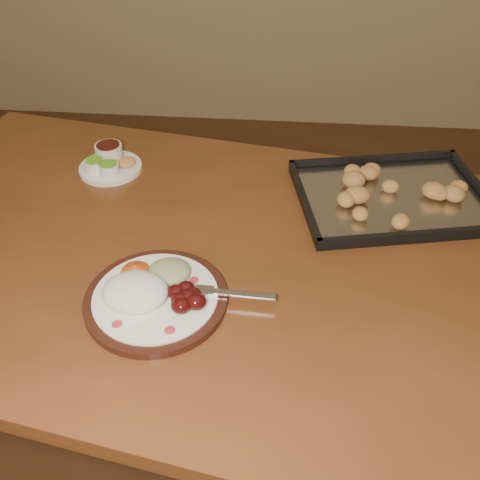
{
  "coord_description": "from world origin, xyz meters",
  "views": [
    {
      "loc": [
        -0.15,
        -0.86,
        1.48
      ],
      "look_at": [
        -0.22,
        -0.02,
        0.77
      ],
      "focal_mm": 40.0,
      "sensor_mm": 36.0,
      "label": 1
    }
  ],
  "objects": [
    {
      "name": "condiment_saucer",
      "position": [
        -0.57,
        0.25,
        0.77
      ],
      "size": [
        0.16,
        0.16,
        0.05
      ],
      "rotation": [
        0.0,
        0.0,
        -0.01
      ],
      "color": "white",
      "rests_on": "dining_table"
    },
    {
      "name": "dinner_plate",
      "position": [
        -0.37,
        -0.19,
        0.77
      ],
      "size": [
        0.35,
        0.26,
        0.06
      ],
      "rotation": [
        0.0,
        0.0,
        0.1
      ],
      "color": "black",
      "rests_on": "dining_table"
    },
    {
      "name": "ground",
      "position": [
        0.0,
        0.0,
        0.0
      ],
      "size": [
        4.0,
        4.0,
        0.0
      ],
      "primitive_type": "plane",
      "color": "brown",
      "rests_on": "ground"
    },
    {
      "name": "dining_table",
      "position": [
        -0.3,
        -0.04,
        0.65
      ],
      "size": [
        1.63,
        1.15,
        0.75
      ],
      "rotation": [
        0.0,
        0.0,
        -0.18
      ],
      "color": "brown",
      "rests_on": "ground"
    },
    {
      "name": "baking_tray",
      "position": [
        0.11,
        0.18,
        0.76
      ],
      "size": [
        0.48,
        0.4,
        0.04
      ],
      "rotation": [
        0.0,
        0.0,
        0.2
      ],
      "color": "black",
      "rests_on": "dining_table"
    }
  ]
}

